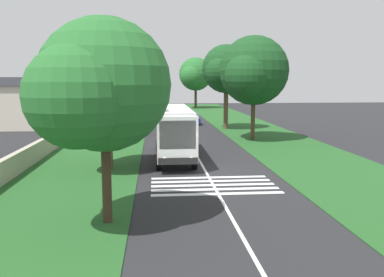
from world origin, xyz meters
name	(u,v)px	position (x,y,z in m)	size (l,w,h in m)	color
ground	(205,170)	(0.00, 0.00, 0.00)	(160.00, 160.00, 0.00)	#262628
grass_verge_left	(104,139)	(15.00, 8.20, 0.02)	(120.00, 8.00, 0.04)	#235623
grass_verge_right	(268,137)	(15.00, -8.20, 0.02)	(120.00, 8.00, 0.04)	#235623
centre_line	(187,138)	(15.00, 0.00, 0.00)	(110.00, 0.16, 0.01)	silver
coach_bus	(174,129)	(4.42, 1.80, 2.15)	(11.16, 2.62, 3.73)	white
zebra_crossing	(213,185)	(-3.76, 0.00, 0.00)	(4.05, 6.80, 0.01)	silver
trailing_car_0	(168,125)	(21.18, 1.73, 0.67)	(4.30, 1.78, 1.43)	navy
trailing_car_1	(192,119)	(28.60, -1.74, 0.67)	(4.30, 1.78, 1.43)	navy
trailing_car_2	(163,116)	(34.09, 2.05, 0.67)	(4.30, 1.78, 1.43)	gold
trailing_car_3	(163,111)	(43.24, 1.85, 0.67)	(4.30, 1.78, 1.43)	#B7A893
roadside_tree_left_0	(104,84)	(0.69, 6.26, 5.47)	(7.00, 5.72, 8.46)	brown
roadside_tree_left_1	(98,89)	(-9.56, 5.28, 5.38)	(6.29, 5.29, 8.09)	#3D2D1E
roadside_tree_left_2	(137,68)	(41.03, 5.84, 7.68)	(8.74, 7.22, 11.39)	#4C3826
roadside_tree_right_0	(252,72)	(13.46, -6.07, 6.47)	(7.89, 6.58, 9.90)	#4C3826
roadside_tree_right_1	(195,75)	(60.87, -5.12, 6.88)	(8.27, 6.88, 10.48)	#4C3826
roadside_tree_right_2	(225,70)	(22.94, -5.08, 6.88)	(6.94, 5.68, 9.87)	brown
utility_pole	(138,94)	(16.46, 4.87, 4.36)	(0.24, 1.40, 8.35)	#473828
roadside_wall	(77,127)	(20.00, 11.60, 0.70)	(70.00, 0.40, 1.31)	#B2A893
roadside_building	(26,102)	(27.48, 19.09, 3.09)	(10.69, 10.58, 6.08)	beige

